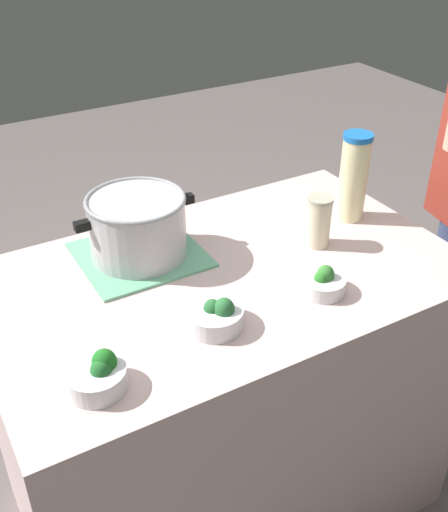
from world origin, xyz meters
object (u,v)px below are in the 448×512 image
(lemonade_pitcher, at_px, (353,177))
(broccoli_bowl_center, at_px, (98,376))
(cooking_pot, at_px, (137,225))
(broccoli_bowl_front, at_px, (215,316))
(broccoli_bowl_back, at_px, (323,283))
(mason_jar, at_px, (318,221))

(lemonade_pitcher, xyz_separation_m, broccoli_bowl_center, (-0.91, -0.31, -0.10))
(cooking_pot, height_order, broccoli_bowl_center, cooking_pot)
(broccoli_bowl_center, bearing_deg, lemonade_pitcher, 18.64)
(broccoli_bowl_center, bearing_deg, broccoli_bowl_front, 10.08)
(lemonade_pitcher, bearing_deg, broccoli_bowl_back, -138.86)
(broccoli_bowl_front, height_order, broccoli_bowl_center, broccoli_bowl_center)
(lemonade_pitcher, bearing_deg, mason_jar, -156.82)
(mason_jar, xyz_separation_m, broccoli_bowl_back, (-0.13, -0.19, -0.05))
(broccoli_bowl_front, height_order, broccoli_bowl_back, broccoli_bowl_front)
(cooking_pot, height_order, mason_jar, cooking_pot)
(broccoli_bowl_front, bearing_deg, mason_jar, 22.41)
(cooking_pot, xyz_separation_m, broccoli_bowl_center, (-0.27, -0.42, -0.07))
(broccoli_bowl_front, distance_m, broccoli_bowl_back, 0.30)
(broccoli_bowl_center, height_order, broccoli_bowl_back, broccoli_bowl_center)
(broccoli_bowl_front, bearing_deg, lemonade_pitcher, 22.64)
(broccoli_bowl_front, distance_m, broccoli_bowl_center, 0.31)
(mason_jar, bearing_deg, broccoli_bowl_front, -157.59)
(lemonade_pitcher, xyz_separation_m, broccoli_bowl_back, (-0.31, -0.27, -0.11))
(lemonade_pitcher, distance_m, broccoli_bowl_front, 0.67)
(cooking_pot, relative_size, broccoli_bowl_front, 2.44)
(broccoli_bowl_front, xyz_separation_m, broccoli_bowl_center, (-0.30, -0.05, 0.00))
(broccoli_bowl_back, bearing_deg, lemonade_pitcher, 41.14)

